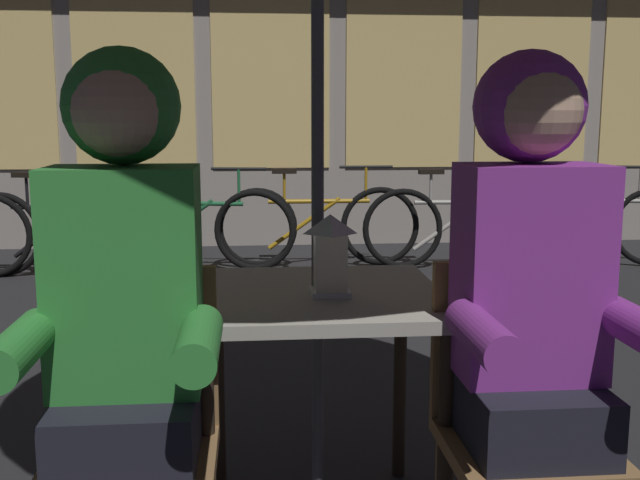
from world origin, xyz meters
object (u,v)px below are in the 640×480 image
at_px(bicycle_third, 192,228).
at_px(bicycle_fourth, 319,225).
at_px(bicycle_fifth, 464,226).
at_px(cafe_table, 318,325).
at_px(person_right_hooded, 533,284).
at_px(bicycle_furthest, 588,224).
at_px(chair_left, 134,430).
at_px(lantern, 330,253).
at_px(person_left_hooded, 124,292).
at_px(bicycle_second, 64,233).
at_px(chair_right, 518,416).

xyz_separation_m(bicycle_third, bicycle_fourth, (1.04, 0.07, 0.00)).
height_order(bicycle_third, bicycle_fifth, same).
xyz_separation_m(cafe_table, bicycle_third, (-0.68, 3.97, -0.29)).
distance_m(person_right_hooded, bicycle_fifth, 4.45).
bearing_deg(person_right_hooded, bicycle_fifth, 76.16).
bearing_deg(bicycle_fourth, bicycle_furthest, -3.14).
height_order(chair_left, bicycle_fifth, chair_left).
relative_size(lantern, bicycle_furthest, 0.14).
height_order(person_left_hooded, bicycle_fourth, person_left_hooded).
height_order(bicycle_second, bicycle_fifth, same).
relative_size(cafe_table, bicycle_fifth, 0.44).
xyz_separation_m(person_right_hooded, bicycle_third, (-1.16, 4.39, -0.50)).
distance_m(chair_right, bicycle_second, 4.65).
height_order(bicycle_second, bicycle_fourth, same).
bearing_deg(chair_left, bicycle_second, 105.58).
relative_size(chair_left, bicycle_furthest, 0.53).
xyz_separation_m(chair_right, bicycle_fourth, (-0.12, 4.40, -0.14)).
distance_m(lantern, bicycle_furthest, 4.76).
distance_m(chair_right, bicycle_furthest, 4.78).
bearing_deg(chair_left, bicycle_furthest, 54.13).
height_order(lantern, person_left_hooded, person_left_hooded).
relative_size(bicycle_second, bicycle_furthest, 1.01).
height_order(lantern, bicycle_furthest, lantern).
relative_size(person_left_hooded, bicycle_third, 0.84).
bearing_deg(bicycle_third, bicycle_furthest, -0.98).
distance_m(lantern, chair_left, 0.71).
xyz_separation_m(bicycle_fifth, bicycle_furthest, (1.08, 0.04, 0.00)).
bearing_deg(bicycle_second, bicycle_fourth, 7.51).
xyz_separation_m(chair_right, bicycle_third, (-1.16, 4.34, -0.14)).
bearing_deg(bicycle_second, chair_right, -62.95).
relative_size(bicycle_second, bicycle_third, 0.99).
height_order(chair_left, person_left_hooded, person_left_hooded).
bearing_deg(chair_right, lantern, 144.95).
height_order(lantern, chair_left, lantern).
bearing_deg(bicycle_furthest, person_left_hooded, -125.51).
distance_m(lantern, bicycle_second, 4.20).
relative_size(chair_right, person_left_hooded, 0.62).
relative_size(chair_left, bicycle_fourth, 0.52).
height_order(lantern, chair_right, lantern).
xyz_separation_m(bicycle_second, bicycle_third, (0.96, 0.20, 0.00)).
bearing_deg(bicycle_fourth, bicycle_second, -172.49).
bearing_deg(lantern, person_right_hooded, -39.63).
height_order(bicycle_second, bicycle_third, same).
bearing_deg(chair_right, person_left_hooded, -176.61).
xyz_separation_m(chair_left, bicycle_third, (-0.20, 4.34, -0.14)).
relative_size(person_right_hooded, bicycle_second, 0.85).
bearing_deg(bicycle_third, person_left_hooded, -87.41).
distance_m(bicycle_second, bicycle_fifth, 3.17).
relative_size(person_left_hooded, bicycle_fifth, 0.83).
distance_m(bicycle_second, bicycle_third, 0.98).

